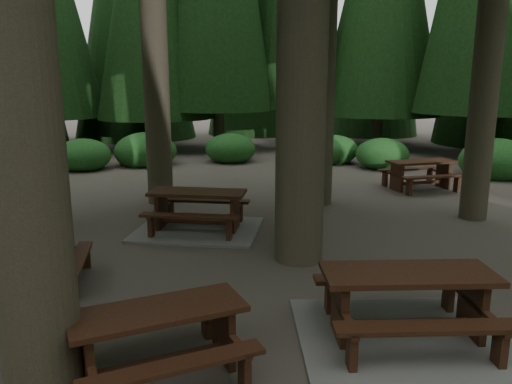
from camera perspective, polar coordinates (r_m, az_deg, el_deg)
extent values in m
plane|color=#4F4740|center=(8.59, 0.04, -8.46)|extent=(80.00, 80.00, 0.00)
cube|color=gray|center=(6.60, 16.60, -15.60)|extent=(2.91, 2.54, 0.05)
cube|color=#33170F|center=(6.26, 17.07, -8.95)|extent=(2.13, 1.11, 0.07)
cube|color=#33170F|center=(6.98, 15.07, -9.54)|extent=(2.05, 0.61, 0.06)
cube|color=#33170F|center=(5.82, 19.07, -14.44)|extent=(2.05, 0.61, 0.06)
cube|color=#33170F|center=(6.23, 9.54, -13.09)|extent=(0.19, 0.63, 0.81)
cube|color=#33170F|center=(6.20, 9.57, -12.53)|extent=(0.36, 1.63, 0.07)
cube|color=#33170F|center=(6.73, 23.51, -11.97)|extent=(0.19, 0.63, 0.81)
cube|color=#33170F|center=(6.71, 23.56, -11.44)|extent=(0.36, 1.63, 0.07)
cube|color=#33170F|center=(6.52, 16.70, -14.22)|extent=(1.68, 0.37, 0.09)
cube|color=#33170F|center=(8.26, -23.44, -5.50)|extent=(0.65, 1.61, 0.05)
cube|color=#33170F|center=(8.48, -26.83, -7.28)|extent=(0.25, 1.61, 0.04)
cube|color=#33170F|center=(8.24, -19.63, -7.18)|extent=(0.25, 1.61, 0.04)
cube|color=#33170F|center=(7.79, -24.22, -9.37)|extent=(0.49, 0.08, 0.64)
cube|color=#33170F|center=(7.77, -24.26, -9.00)|extent=(1.29, 0.09, 0.05)
cube|color=#33170F|center=(8.96, -22.38, -6.36)|extent=(0.49, 0.08, 0.64)
cube|color=#33170F|center=(8.95, -22.41, -6.04)|extent=(1.29, 0.09, 0.05)
cube|color=#33170F|center=(8.43, -23.14, -8.79)|extent=(0.09, 1.34, 0.07)
cube|color=gray|center=(10.61, -6.62, -4.27)|extent=(3.07, 2.80, 0.05)
cube|color=#33170F|center=(10.40, -6.73, -0.07)|extent=(2.12, 1.38, 0.07)
cube|color=#33170F|center=(11.10, -5.84, -0.99)|extent=(1.95, 0.92, 0.05)
cube|color=#33170F|center=(9.87, -7.63, -2.76)|extent=(1.95, 0.92, 0.05)
cube|color=#33170F|center=(10.73, -10.76, -2.17)|extent=(0.28, 0.60, 0.79)
cube|color=#33170F|center=(10.71, -10.77, -1.83)|extent=(0.61, 1.53, 0.07)
cube|color=#33170F|center=(10.34, -2.43, -2.51)|extent=(0.28, 0.60, 0.79)
cube|color=#33170F|center=(10.32, -2.43, -2.16)|extent=(0.61, 1.53, 0.07)
cube|color=#33170F|center=(10.56, -6.64, -3.38)|extent=(1.58, 0.63, 0.09)
cube|color=#33170F|center=(15.17, 18.37, 3.29)|extent=(1.98, 0.89, 0.06)
cube|color=#33170F|center=(15.75, 16.99, 2.52)|extent=(1.94, 0.41, 0.05)
cube|color=#33170F|center=(14.71, 19.68, 1.65)|extent=(1.94, 0.41, 0.05)
cube|color=#33170F|center=(14.83, 15.79, 1.61)|extent=(0.13, 0.59, 0.77)
cube|color=#33170F|center=(14.81, 15.81, 1.86)|extent=(0.20, 1.56, 0.06)
cube|color=#33170F|center=(15.68, 20.61, 1.86)|extent=(0.13, 0.59, 0.77)
cube|color=#33170F|center=(15.67, 20.63, 2.09)|extent=(0.20, 1.56, 0.06)
cube|color=#33170F|center=(15.28, 18.22, 1.03)|extent=(1.61, 0.20, 0.09)
cube|color=#33170F|center=(5.42, -11.12, -13.20)|extent=(1.91, 1.08, 0.06)
cube|color=#33170F|center=(6.08, -12.36, -13.43)|extent=(1.81, 0.64, 0.05)
cube|color=#33170F|center=(5.05, -9.29, -19.06)|extent=(1.81, 0.64, 0.05)
cube|color=#33170F|center=(5.51, -18.59, -17.78)|extent=(0.20, 0.55, 0.72)
cube|color=#33170F|center=(5.48, -18.64, -17.24)|extent=(0.40, 1.43, 0.06)
cube|color=#33170F|center=(5.78, -3.74, -15.60)|extent=(0.20, 0.55, 0.72)
cube|color=#33170F|center=(5.75, -3.75, -15.07)|extent=(0.40, 1.43, 0.06)
cube|color=#33170F|center=(5.69, -10.87, -18.38)|extent=(1.48, 0.41, 0.08)
ellipsoid|color=#1E551D|center=(18.28, 25.81, 2.88)|extent=(2.42, 2.42, 1.49)
ellipsoid|color=#1E551D|center=(18.59, 14.21, 3.90)|extent=(1.90, 1.90, 1.17)
ellipsoid|color=#1E551D|center=(19.43, 8.87, 4.49)|extent=(1.84, 1.84, 1.13)
ellipsoid|color=#1E551D|center=(19.51, -2.93, 4.66)|extent=(1.95, 1.95, 1.20)
ellipsoid|color=#1E551D|center=(19.25, -12.49, 4.27)|extent=(2.31, 2.31, 1.42)
ellipsoid|color=#1E551D|center=(18.77, -19.11, 3.67)|extent=(1.93, 1.93, 1.19)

